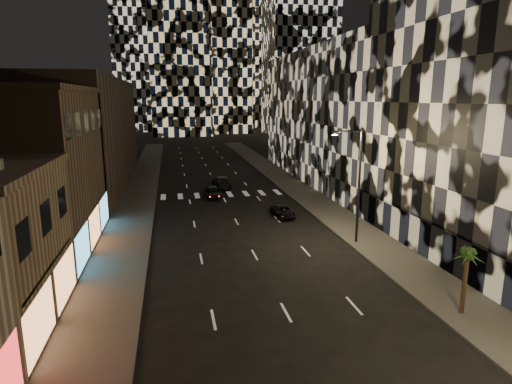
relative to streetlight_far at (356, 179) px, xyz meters
name	(u,v)px	position (x,y,z in m)	size (l,w,h in m)	color
sidewalk_left	(137,198)	(-18.35, 20.00, -5.28)	(4.00, 120.00, 0.15)	#47443F
sidewalk_right	(300,190)	(1.65, 20.00, -5.28)	(4.00, 120.00, 0.15)	#47443F
curb_left	(155,197)	(-16.25, 20.00, -5.28)	(0.20, 120.00, 0.15)	#4C4C47
curb_right	(284,191)	(-0.45, 20.00, -5.28)	(0.20, 120.00, 0.15)	#4C4C47
retail_brown	(20,174)	(-25.35, 3.50, 0.65)	(10.00, 15.00, 12.00)	brown
retail_filler_left	(85,133)	(-25.35, 30.00, 1.65)	(10.00, 40.00, 14.00)	brown
midrise_base	(440,245)	(3.95, -5.50, -3.85)	(0.60, 25.00, 3.00)	#383838
midrise_filler_right	(355,116)	(11.65, 27.00, 3.65)	(16.00, 40.00, 18.00)	#232326
streetlight_far	(356,179)	(0.00, 0.00, 0.00)	(2.55, 0.25, 9.00)	black
car_dark_midlane	(213,192)	(-9.59, 18.38, -4.66)	(1.64, 4.09, 1.39)	black
car_dark_oncoming	(222,182)	(-7.85, 24.07, -4.60)	(2.12, 5.21, 1.51)	black
car_dark_rightlane	(283,212)	(-3.59, 8.78, -4.81)	(1.80, 3.90, 1.08)	black
palm_tree	(467,260)	(0.91, -12.15, -2.15)	(1.89, 1.85, 3.70)	#47331E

